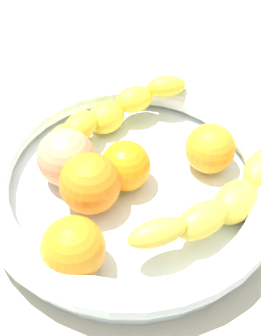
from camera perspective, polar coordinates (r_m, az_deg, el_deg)
kitchen_counter at (r=59.52cm, az=-0.00°, el=-4.37°), size 120.00×120.00×3.00cm
fruit_bowl at (r=56.10cm, az=-0.00°, el=-1.52°), size 33.98×33.98×5.74cm
banana_draped_left at (r=60.84cm, az=-2.45°, el=6.19°), size 20.88×8.73×5.65cm
banana_draped_right at (r=53.17cm, az=11.45°, el=-2.66°), size 26.37×7.94×5.57cm
orange_front at (r=52.72cm, az=-4.66°, el=-1.78°), size 6.64×6.64×6.64cm
orange_mid_left at (r=57.47cm, az=9.09°, el=2.21°), size 5.76×5.76×5.76cm
orange_mid_right at (r=48.09cm, az=-6.55°, el=-9.11°), size 6.32×6.32×6.32cm
orange_rear at (r=55.07cm, az=-0.38°, el=0.41°), size 5.68×5.68×5.68cm
peach_blush at (r=55.66cm, az=-7.37°, el=1.20°), size 6.56×6.56×6.56cm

